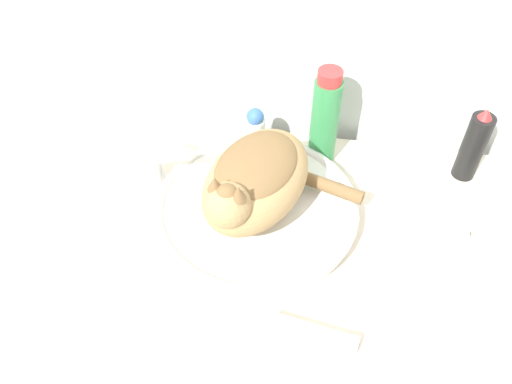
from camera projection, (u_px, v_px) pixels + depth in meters
vanity_counter at (255, 320)px, 1.45m from camera, size 1.21×0.59×0.83m
sink_basin at (257, 210)px, 1.13m from camera, size 0.43×0.43×0.05m
cat at (256, 179)px, 1.05m from camera, size 0.35×0.33×0.17m
faucet at (154, 157)px, 1.16m from camera, size 0.14×0.07×0.14m
hairspray_can_black at (473, 146)px, 1.17m from camera, size 0.05×0.05×0.19m
shampoo_bottle_tall at (325, 119)px, 1.19m from camera, size 0.06×0.06×0.24m
deodorant_stick at (255, 131)px, 1.25m from camera, size 0.04×0.04×0.12m
cream_tube at (317, 332)px, 0.96m from camera, size 0.16×0.05×0.03m
hair_dryer at (494, 219)px, 1.10m from camera, size 0.20×0.10×0.07m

